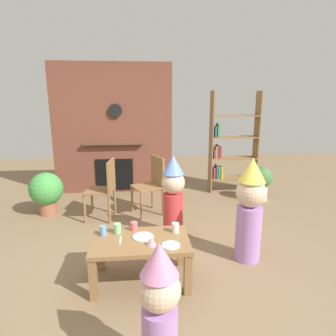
# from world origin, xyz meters

# --- Properties ---
(ground_plane) EXTENTS (12.00, 12.00, 0.00)m
(ground_plane) POSITION_xyz_m (0.00, 0.00, 0.00)
(ground_plane) COLOR #846B4C
(brick_fireplace_feature) EXTENTS (2.20, 0.28, 2.40)m
(brick_fireplace_feature) POSITION_xyz_m (-0.68, 2.60, 1.19)
(brick_fireplace_feature) COLOR brown
(brick_fireplace_feature) RESTS_ON ground_plane
(bookshelf) EXTENTS (0.90, 0.28, 1.90)m
(bookshelf) POSITION_xyz_m (1.52, 2.40, 0.85)
(bookshelf) COLOR olive
(bookshelf) RESTS_ON ground_plane
(coffee_table) EXTENTS (0.94, 0.58, 0.44)m
(coffee_table) POSITION_xyz_m (-0.19, -0.38, 0.36)
(coffee_table) COLOR olive
(coffee_table) RESTS_ON ground_plane
(paper_cup_near_left) EXTENTS (0.06, 0.06, 0.10)m
(paper_cup_near_left) POSITION_xyz_m (-0.56, -0.25, 0.49)
(paper_cup_near_left) COLOR #669EE0
(paper_cup_near_left) RESTS_ON coffee_table
(paper_cup_near_right) EXTENTS (0.07, 0.07, 0.09)m
(paper_cup_near_right) POSITION_xyz_m (-0.26, -0.16, 0.49)
(paper_cup_near_right) COLOR #E5666B
(paper_cup_near_right) RESTS_ON coffee_table
(paper_cup_center) EXTENTS (0.07, 0.07, 0.10)m
(paper_cup_center) POSITION_xyz_m (-0.42, -0.21, 0.49)
(paper_cup_center) COLOR #8CD18C
(paper_cup_center) RESTS_ON coffee_table
(paper_cup_far_left) EXTENTS (0.08, 0.08, 0.10)m
(paper_cup_far_left) POSITION_xyz_m (0.16, -0.25, 0.49)
(paper_cup_far_left) COLOR silver
(paper_cup_far_left) RESTS_ON coffee_table
(paper_plate_front) EXTENTS (0.21, 0.21, 0.01)m
(paper_plate_front) POSITION_xyz_m (-0.17, -0.33, 0.45)
(paper_plate_front) COLOR white
(paper_plate_front) RESTS_ON coffee_table
(paper_plate_rear) EXTENTS (0.17, 0.17, 0.01)m
(paper_plate_rear) POSITION_xyz_m (0.09, -0.53, 0.45)
(paper_plate_rear) COLOR white
(paper_plate_rear) RESTS_ON coffee_table
(birthday_cake_slice) EXTENTS (0.10, 0.10, 0.08)m
(birthday_cake_slice) POSITION_xyz_m (-0.09, -0.50, 0.49)
(birthday_cake_slice) COLOR pink
(birthday_cake_slice) RESTS_ON coffee_table
(table_fork) EXTENTS (0.02, 0.15, 0.01)m
(table_fork) POSITION_xyz_m (-0.38, -0.38, 0.45)
(table_fork) COLOR silver
(table_fork) RESTS_ON coffee_table
(child_with_cone_hat) EXTENTS (0.27, 0.27, 0.96)m
(child_with_cone_hat) POSITION_xyz_m (-0.08, -1.44, 0.51)
(child_with_cone_hat) COLOR #B27FCC
(child_with_cone_hat) RESTS_ON ground_plane
(child_in_pink) EXTENTS (0.32, 0.32, 1.17)m
(child_in_pink) POSITION_xyz_m (1.00, -0.08, 0.62)
(child_in_pink) COLOR #B27FCC
(child_in_pink) RESTS_ON ground_plane
(child_by_the_chairs) EXTENTS (0.30, 0.30, 1.08)m
(child_by_the_chairs) POSITION_xyz_m (0.23, 0.58, 0.57)
(child_by_the_chairs) COLOR #D13838
(child_by_the_chairs) RESTS_ON ground_plane
(dining_chair_left) EXTENTS (0.45, 0.45, 0.90)m
(dining_chair_left) POSITION_xyz_m (-0.70, 1.23, 0.51)
(dining_chair_left) COLOR olive
(dining_chair_left) RESTS_ON ground_plane
(dining_chair_middle) EXTENTS (0.53, 0.53, 0.90)m
(dining_chair_middle) POSITION_xyz_m (0.00, 1.39, 0.51)
(dining_chair_middle) COLOR olive
(dining_chair_middle) RESTS_ON ground_plane
(potted_plant_tall) EXTENTS (0.38, 0.38, 0.61)m
(potted_plant_tall) POSITION_xyz_m (1.93, 1.81, 0.35)
(potted_plant_tall) COLOR beige
(potted_plant_tall) RESTS_ON ground_plane
(potted_plant_short) EXTENTS (0.51, 0.51, 0.66)m
(potted_plant_short) POSITION_xyz_m (-1.63, 1.50, 0.38)
(potted_plant_short) COLOR #9E5B42
(potted_plant_short) RESTS_ON ground_plane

